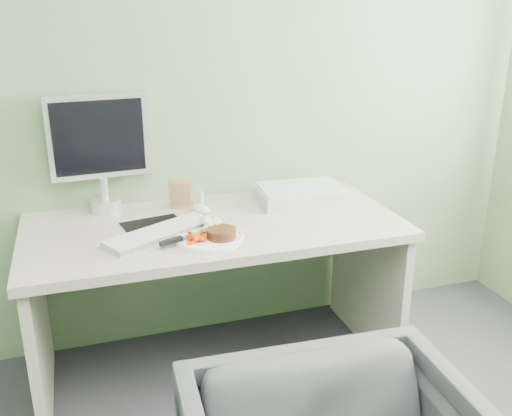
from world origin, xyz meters
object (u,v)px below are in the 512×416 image
object	(u,v)px
plate	(210,238)
monitor	(100,146)
desk	(216,261)
scanner	(301,195)

from	to	relation	value
plate	monitor	size ratio (longest dim) A/B	0.52
desk	scanner	distance (m)	0.53
plate	scanner	xyz separation A→B (m)	(0.53, 0.33, 0.02)
desk	monitor	bearing A→B (deg)	144.06
monitor	scanner	bearing A→B (deg)	-14.28
desk	monitor	distance (m)	0.72
scanner	monitor	bearing A→B (deg)	173.10
desk	plate	distance (m)	0.27
desk	scanner	xyz separation A→B (m)	(0.46, 0.15, 0.21)
monitor	plate	bearing A→B (deg)	-57.15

